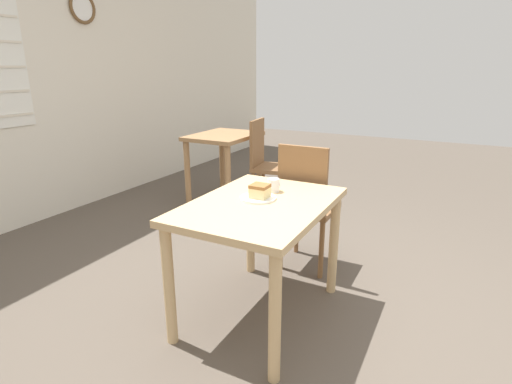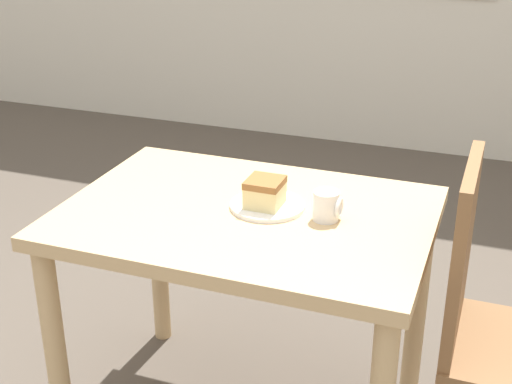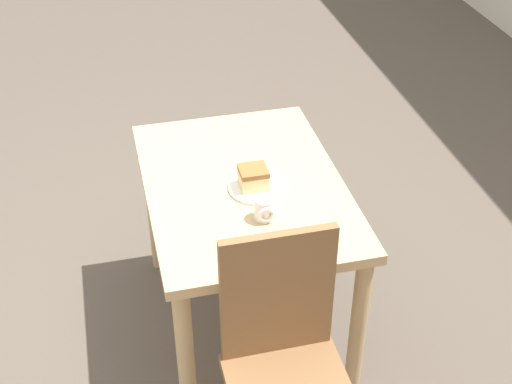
# 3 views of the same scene
# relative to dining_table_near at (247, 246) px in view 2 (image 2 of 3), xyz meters

# --- Properties ---
(dining_table_near) EXTENTS (1.01, 0.72, 0.73)m
(dining_table_near) POSITION_rel_dining_table_near_xyz_m (0.00, 0.00, 0.00)
(dining_table_near) COLOR tan
(dining_table_near) RESTS_ON ground_plane
(chair_near_window) EXTENTS (0.37, 0.37, 0.95)m
(chair_near_window) POSITION_rel_dining_table_near_xyz_m (0.68, -0.03, -0.10)
(chair_near_window) COLOR brown
(chair_near_window) RESTS_ON ground_plane
(plate) EXTENTS (0.21, 0.21, 0.01)m
(plate) POSITION_rel_dining_table_near_xyz_m (0.05, 0.04, 0.12)
(plate) COLOR white
(plate) RESTS_ON dining_table_near
(cake_slice) EXTENTS (0.10, 0.10, 0.08)m
(cake_slice) POSITION_rel_dining_table_near_xyz_m (0.04, 0.02, 0.16)
(cake_slice) COLOR beige
(cake_slice) RESTS_ON plate
(coffee_mug) EXTENTS (0.08, 0.07, 0.08)m
(coffee_mug) POSITION_rel_dining_table_near_xyz_m (0.22, 0.02, 0.15)
(coffee_mug) COLOR white
(coffee_mug) RESTS_ON dining_table_near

